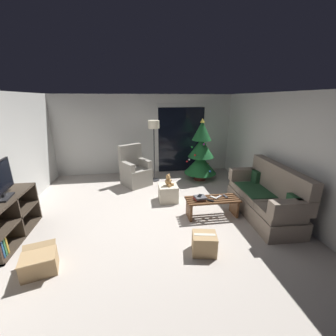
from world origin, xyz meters
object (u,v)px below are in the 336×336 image
(remote_white, at_px, (214,198))
(ottoman, at_px, (168,193))
(christmas_tree, at_px, (201,153))
(teddy_bear_honey, at_px, (168,181))
(armchair, at_px, (135,171))
(cardboard_box_taped_mid_floor, at_px, (204,244))
(cell_phone, at_px, (200,196))
(remote_black, at_px, (210,200))
(remote_silver, at_px, (219,197))
(remote_graphite, at_px, (225,196))
(cardboard_box_open_near_shelf, at_px, (39,263))
(coffee_table, at_px, (212,204))
(floor_lamp, at_px, (154,130))
(media_shelf, at_px, (6,222))
(television, at_px, (0,181))
(book_stack, at_px, (200,198))
(couch, at_px, (266,198))

(remote_white, xyz_separation_m, ottoman, (-0.83, 0.83, -0.21))
(christmas_tree, relative_size, teddy_bear_honey, 6.44)
(armchair, xyz_separation_m, cardboard_box_taped_mid_floor, (1.07, -3.11, -0.24))
(cell_phone, relative_size, armchair, 0.13)
(remote_black, height_order, cardboard_box_taped_mid_floor, remote_black)
(remote_silver, bearing_deg, remote_graphite, -120.77)
(remote_black, height_order, cardboard_box_open_near_shelf, remote_black)
(armchair, xyz_separation_m, teddy_bear_honey, (0.78, -1.20, 0.11))
(coffee_table, relative_size, teddy_bear_honey, 3.86)
(cell_phone, xyz_separation_m, floor_lamp, (-0.72, 2.25, 1.03))
(media_shelf, height_order, ottoman, media_shelf)
(remote_silver, height_order, television, television)
(remote_graphite, distance_m, media_shelf, 4.05)
(cardboard_box_open_near_shelf, bearing_deg, cell_phone, 23.29)
(book_stack, height_order, floor_lamp, floor_lamp)
(book_stack, bearing_deg, couch, -5.17)
(armchair, height_order, cardboard_box_taped_mid_floor, armchair)
(cardboard_box_open_near_shelf, bearing_deg, book_stack, 22.97)
(television, relative_size, ottoman, 1.91)
(teddy_bear_honey, bearing_deg, cell_phone, -57.72)
(teddy_bear_honey, bearing_deg, ottoman, 133.34)
(remote_graphite, xyz_separation_m, christmas_tree, (0.08, 2.08, 0.41))
(remote_black, bearing_deg, book_stack, -68.39)
(floor_lamp, bearing_deg, cardboard_box_taped_mid_floor, -81.65)
(cardboard_box_taped_mid_floor, bearing_deg, teddy_bear_honey, 98.50)
(remote_white, relative_size, cardboard_box_open_near_shelf, 0.26)
(armchair, bearing_deg, christmas_tree, 2.45)
(cardboard_box_taped_mid_floor, bearing_deg, ottoman, 98.68)
(couch, xyz_separation_m, remote_black, (-1.19, 0.03, 0.01))
(cardboard_box_taped_mid_floor, bearing_deg, floor_lamp, 98.35)
(cell_phone, distance_m, ottoman, 1.02)
(cell_phone, xyz_separation_m, cardboard_box_open_near_shelf, (-2.65, -1.14, -0.33))
(couch, bearing_deg, remote_black, 178.52)
(couch, distance_m, remote_white, 1.09)
(remote_black, height_order, armchair, armchair)
(floor_lamp, bearing_deg, couch, -48.69)
(television, bearing_deg, remote_white, 3.86)
(christmas_tree, relative_size, media_shelf, 1.31)
(teddy_bear_honey, distance_m, cardboard_box_taped_mid_floor, 1.96)
(coffee_table, relative_size, remote_silver, 7.05)
(coffee_table, bearing_deg, cardboard_box_open_near_shelf, -158.97)
(remote_white, distance_m, media_shelf, 3.78)
(armchair, bearing_deg, remote_graphite, -46.95)
(floor_lamp, bearing_deg, remote_graphite, -59.91)
(book_stack, height_order, cell_phone, cell_phone)
(cell_phone, xyz_separation_m, teddy_bear_honey, (-0.52, 0.82, 0.04))
(armchair, xyz_separation_m, ottoman, (0.78, -1.20, -0.20))
(teddy_bear_honey, bearing_deg, christmas_tree, 47.86)
(couch, xyz_separation_m, floor_lamp, (-2.10, 2.39, 1.11))
(book_stack, xyz_separation_m, cardboard_box_taped_mid_floor, (-0.23, -1.07, -0.27))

